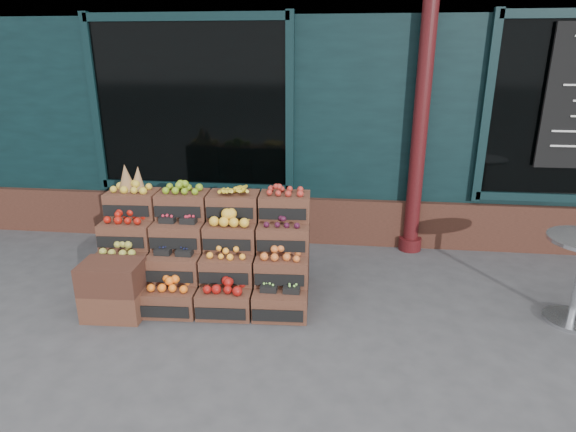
# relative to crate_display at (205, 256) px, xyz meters

# --- Properties ---
(ground) EXTENTS (60.00, 60.00, 0.00)m
(ground) POSITION_rel_crate_display_xyz_m (1.04, -0.63, -0.41)
(ground) COLOR #3E3E40
(ground) RESTS_ON ground
(shop_facade) EXTENTS (12.00, 6.24, 4.80)m
(shop_facade) POSITION_rel_crate_display_xyz_m (1.05, 4.49, 1.99)
(shop_facade) COLOR black
(shop_facade) RESTS_ON ground
(crate_display) EXTENTS (2.15, 1.13, 1.31)m
(crate_display) POSITION_rel_crate_display_xyz_m (0.00, 0.00, 0.00)
(crate_display) COLOR #4E2C1F
(crate_display) RESTS_ON ground
(spare_crates) EXTENTS (0.57, 0.41, 0.55)m
(spare_crates) POSITION_rel_crate_display_xyz_m (-0.73, -0.57, -0.13)
(spare_crates) COLOR #4E2C1F
(spare_crates) RESTS_ON ground
(shopkeeper) EXTENTS (0.68, 0.46, 1.85)m
(shopkeeper) POSITION_rel_crate_display_xyz_m (-0.78, 2.29, 0.52)
(shopkeeper) COLOR #1A5B1F
(shopkeeper) RESTS_ON ground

